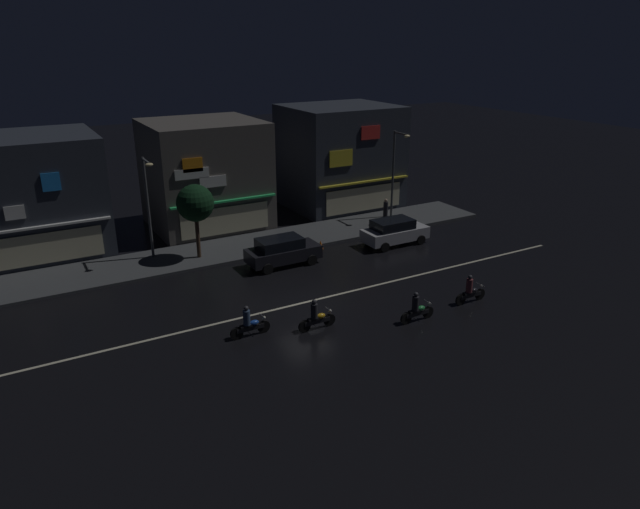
% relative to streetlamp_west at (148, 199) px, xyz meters
% --- Properties ---
extents(ground_plane, '(140.00, 140.00, 0.00)m').
position_rel_streetlamp_west_xyz_m(ground_plane, '(5.15, -9.61, -3.78)').
color(ground_plane, black).
extents(lane_divider_stripe, '(34.42, 0.16, 0.01)m').
position_rel_streetlamp_west_xyz_m(lane_divider_stripe, '(5.15, -9.61, -3.77)').
color(lane_divider_stripe, beige).
rests_on(lane_divider_stripe, ground).
extents(sidewalk_far, '(36.23, 4.27, 0.14)m').
position_rel_streetlamp_west_xyz_m(sidewalk_far, '(5.15, -0.59, -3.71)').
color(sidewalk_far, '#424447').
rests_on(sidewalk_far, ground).
extents(storefront_left_block, '(8.08, 7.20, 7.72)m').
position_rel_streetlamp_west_xyz_m(storefront_left_block, '(16.02, 5.07, 0.08)').
color(storefront_left_block, '#2D333D').
rests_on(storefront_left_block, ground).
extents(storefront_center_block, '(7.52, 7.33, 7.29)m').
position_rel_streetlamp_west_xyz_m(storefront_center_block, '(5.15, 5.13, -0.13)').
color(storefront_center_block, '#56514C').
rests_on(storefront_center_block, ground).
extents(storefront_right_block, '(7.91, 7.36, 7.18)m').
position_rel_streetlamp_west_xyz_m(storefront_right_block, '(-5.72, 5.15, -0.19)').
color(storefront_right_block, '#2D333D').
rests_on(storefront_right_block, ground).
extents(streetlamp_west, '(0.44, 1.64, 6.04)m').
position_rel_streetlamp_west_xyz_m(streetlamp_west, '(0.00, 0.00, 0.00)').
color(streetlamp_west, '#47494C').
rests_on(streetlamp_west, sidewalk_far).
extents(streetlamp_mid, '(0.44, 1.64, 6.25)m').
position_rel_streetlamp_west_xyz_m(streetlamp_mid, '(17.45, -0.19, 0.11)').
color(streetlamp_mid, '#47494C').
rests_on(streetlamp_mid, sidewalk_far).
extents(pedestrian_on_sidewalk, '(0.33, 0.33, 1.83)m').
position_rel_streetlamp_west_xyz_m(pedestrian_on_sidewalk, '(15.96, -1.28, -2.78)').
color(pedestrian_on_sidewalk, '#232328').
rests_on(pedestrian_on_sidewalk, sidewalk_far).
extents(street_tree, '(2.20, 2.20, 4.45)m').
position_rel_streetlamp_west_xyz_m(street_tree, '(2.41, -1.12, -0.31)').
color(street_tree, '#473323').
rests_on(street_tree, sidewalk_far).
extents(parked_car_near_kerb, '(4.30, 1.98, 1.67)m').
position_rel_streetlamp_west_xyz_m(parked_car_near_kerb, '(6.37, -4.41, -2.91)').
color(parked_car_near_kerb, black).
rests_on(parked_car_near_kerb, ground).
extents(parked_car_trailing, '(4.30, 1.98, 1.67)m').
position_rel_streetlamp_west_xyz_m(parked_car_trailing, '(14.21, -4.71, -2.91)').
color(parked_car_trailing, silver).
rests_on(parked_car_trailing, ground).
extents(motorcycle_lead, '(1.90, 0.60, 1.52)m').
position_rel_streetlamp_west_xyz_m(motorcycle_lead, '(12.30, -13.68, -3.14)').
color(motorcycle_lead, black).
rests_on(motorcycle_lead, ground).
extents(motorcycle_following, '(1.90, 0.60, 1.52)m').
position_rel_streetlamp_west_xyz_m(motorcycle_following, '(1.28, -11.47, -3.14)').
color(motorcycle_following, black).
rests_on(motorcycle_following, ground).
extents(motorcycle_opposite_lane, '(1.90, 0.60, 1.52)m').
position_rel_streetlamp_west_xyz_m(motorcycle_opposite_lane, '(4.20, -12.36, -3.14)').
color(motorcycle_opposite_lane, black).
rests_on(motorcycle_opposite_lane, ground).
extents(motorcycle_trailing_far, '(1.90, 0.60, 1.52)m').
position_rel_streetlamp_west_xyz_m(motorcycle_trailing_far, '(8.68, -13.98, -3.14)').
color(motorcycle_trailing_far, black).
rests_on(motorcycle_trailing_far, ground).
extents(traffic_cone, '(0.36, 0.36, 0.55)m').
position_rel_streetlamp_west_xyz_m(traffic_cone, '(9.65, -3.14, -3.50)').
color(traffic_cone, orange).
rests_on(traffic_cone, ground).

